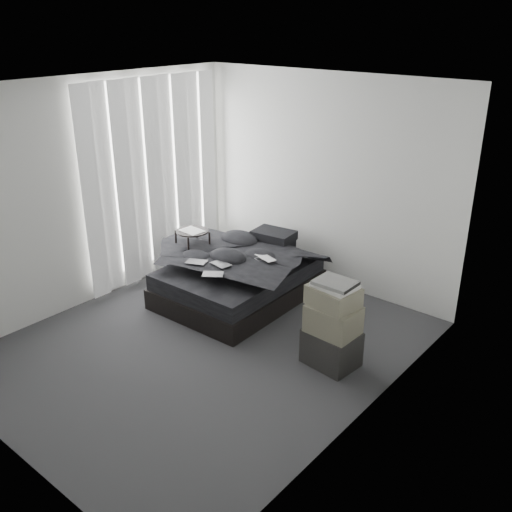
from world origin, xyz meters
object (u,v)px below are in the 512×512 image
Objects in this scene: box_lower at (331,347)px; side_stand at (194,258)px; bed at (238,289)px; laptop at (262,254)px.

side_stand is at bearing 170.45° from box_lower.
bed is 2.46× the size of side_stand.
laptop reaches higher than bed.
bed is at bearing 7.50° from side_stand.
side_stand is 2.34m from box_lower.
side_stand reaches higher than box_lower.
laptop is at bearing 157.97° from box_lower.
laptop is 1.05m from side_stand.
side_stand reaches higher than laptop.
bed is 1.70m from box_lower.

